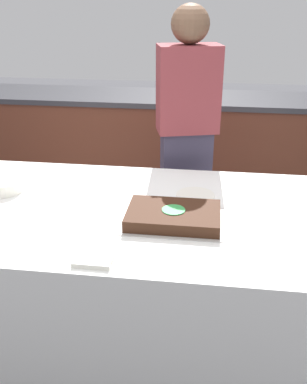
% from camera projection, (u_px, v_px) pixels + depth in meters
% --- Properties ---
extents(ground_plane, '(14.00, 14.00, 0.00)m').
position_uv_depth(ground_plane, '(135.00, 328.00, 2.46)').
color(ground_plane, '#424247').
extents(back_counter, '(4.40, 0.58, 0.92)m').
position_uv_depth(back_counter, '(167.00, 151.00, 3.74)').
color(back_counter, '#5B2D1E').
rests_on(back_counter, ground_plane).
extents(dining_table, '(2.18, 1.11, 0.73)m').
position_uv_depth(dining_table, '(134.00, 273.00, 2.31)').
color(dining_table, white).
rests_on(dining_table, ground_plane).
extents(cake, '(0.46, 0.32, 0.06)m').
position_uv_depth(cake, '(173.00, 216.00, 2.04)').
color(cake, '#B7B2AD').
rests_on(cake, dining_table).
extents(plate_stack, '(0.21, 0.21, 0.06)m').
position_uv_depth(plate_stack, '(3.00, 185.00, 2.35)').
color(plate_stack, white).
rests_on(plate_stack, dining_table).
extents(side_plate_near_cake, '(0.20, 0.20, 0.00)m').
position_uv_depth(side_plate_near_cake, '(195.00, 195.00, 2.31)').
color(side_plate_near_cake, white).
rests_on(side_plate_near_cake, dining_table).
extents(utensil_pile, '(0.15, 0.10, 0.02)m').
position_uv_depth(utensil_pile, '(93.00, 260.00, 1.74)').
color(utensil_pile, white).
rests_on(utensil_pile, dining_table).
extents(person_cutting_cake, '(0.40, 0.29, 1.63)m').
position_uv_depth(person_cutting_cake, '(187.00, 137.00, 2.78)').
color(person_cutting_cake, '#383347').
rests_on(person_cutting_cake, ground_plane).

